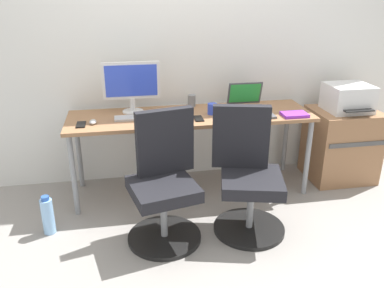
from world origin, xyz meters
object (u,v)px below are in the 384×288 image
Objects in this scene: office_chair_right at (247,177)px; office_chair_left at (164,184)px; open_laptop at (247,103)px; coffee_mug at (212,109)px; side_cabinet at (341,144)px; printer at (348,98)px; desktop_monitor at (131,84)px; water_bottle_on_floor at (48,216)px.

office_chair_left is at bearing 179.98° from office_chair_right.
office_chair_right is 0.84m from open_laptop.
coffee_mug is at bearing 52.27° from office_chair_left.
side_cabinet is 7.31× the size of coffee_mug.
office_chair_right is 1.31m from side_cabinet.
coffee_mug is (-0.34, -0.10, -0.01)m from open_laptop.
open_laptop is at bearing 175.52° from printer.
coffee_mug is at bearing -163.51° from open_laptop.
desktop_monitor reaches higher than side_cabinet.
printer is (1.13, 0.66, 0.37)m from office_chair_right.
office_chair_left is 1.91m from printer.
open_laptop is 3.37× the size of coffee_mug.
office_chair_right is 3.03× the size of open_laptop.
office_chair_left is 0.99m from desktop_monitor.
open_laptop is (0.83, 0.73, 0.35)m from office_chair_left.
office_chair_left is at bearing -77.98° from desktop_monitor.
printer is 1.29× the size of water_bottle_on_floor.
office_chair_left is 0.92m from water_bottle_on_floor.
open_laptop is (-0.92, 0.07, -0.02)m from printer.
open_laptop is (-0.92, 0.07, 0.44)m from side_cabinet.
desktop_monitor is at bearing 102.02° from office_chair_left.
coffee_mug is at bearing -14.82° from desktop_monitor.
side_cabinet is (1.13, 0.66, -0.09)m from office_chair_right.
office_chair_left is 1.96× the size of desktop_monitor.
side_cabinet is 1.02m from open_laptop.
desktop_monitor is at bearing 165.18° from coffee_mug.
office_chair_right is 1.96× the size of desktop_monitor.
printer is 1.29× the size of open_laptop.
coffee_mug reaches higher than water_bottle_on_floor.
printer is 0.93m from open_laptop.
printer is at bearing 20.69° from office_chair_left.
open_laptop reaches higher than water_bottle_on_floor.
office_chair_right is 1.26m from desktop_monitor.
side_cabinet is 2.03m from desktop_monitor.
printer is at bearing -4.38° from desktop_monitor.
open_laptop is at bearing -4.29° from desktop_monitor.
side_cabinet is at bearing 90.00° from printer.
office_chair_left is 1.00× the size of office_chair_right.
open_laptop is (1.69, 0.56, 0.63)m from water_bottle_on_floor.
office_chair_left is 1.40× the size of side_cabinet.
printer is 0.83× the size of desktop_monitor.
open_laptop is at bearing 41.52° from office_chair_left.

